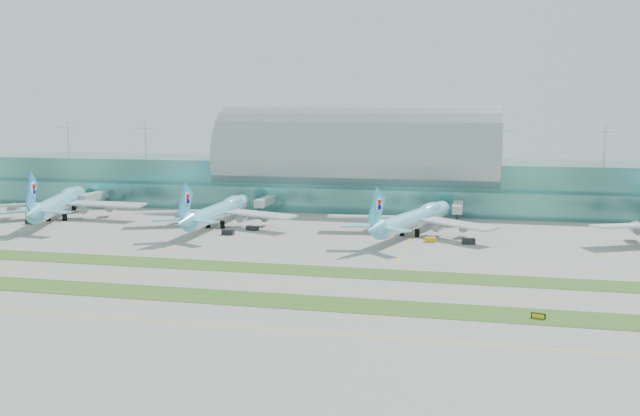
% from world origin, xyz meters
% --- Properties ---
extents(ground, '(700.00, 700.00, 0.00)m').
position_xyz_m(ground, '(0.00, 0.00, 0.00)').
color(ground, gray).
rests_on(ground, ground).
extents(terminal, '(340.00, 69.10, 36.00)m').
position_xyz_m(terminal, '(0.01, 128.79, 14.23)').
color(terminal, '#3D7A75').
rests_on(terminal, ground).
extents(grass_strip_near, '(420.00, 12.00, 0.08)m').
position_xyz_m(grass_strip_near, '(0.00, -28.00, 0.04)').
color(grass_strip_near, '#2D591E').
rests_on(grass_strip_near, ground).
extents(grass_strip_far, '(420.00, 12.00, 0.08)m').
position_xyz_m(grass_strip_far, '(0.00, 2.00, 0.04)').
color(grass_strip_far, '#2D591E').
rests_on(grass_strip_far, ground).
extents(taxiline_a, '(420.00, 0.35, 0.01)m').
position_xyz_m(taxiline_a, '(0.00, -48.00, 0.01)').
color(taxiline_a, yellow).
rests_on(taxiline_a, ground).
extents(taxiline_b, '(420.00, 0.35, 0.01)m').
position_xyz_m(taxiline_b, '(0.00, -14.00, 0.01)').
color(taxiline_b, yellow).
rests_on(taxiline_b, ground).
extents(taxiline_c, '(420.00, 0.35, 0.01)m').
position_xyz_m(taxiline_c, '(0.00, 18.00, 0.01)').
color(taxiline_c, yellow).
rests_on(taxiline_c, ground).
extents(taxiline_d, '(420.00, 0.35, 0.01)m').
position_xyz_m(taxiline_d, '(0.00, 40.00, 0.01)').
color(taxiline_d, yellow).
rests_on(taxiline_d, ground).
extents(airliner_a, '(64.03, 74.44, 21.14)m').
position_xyz_m(airliner_a, '(-104.81, 65.86, 6.52)').
color(airliner_a, '#5EBACF').
rests_on(airliner_a, ground).
extents(airliner_b, '(60.40, 68.46, 18.86)m').
position_xyz_m(airliner_b, '(-39.09, 63.35, 5.82)').
color(airliner_b, '#66C2E1').
rests_on(airliner_b, ground).
extents(airliner_c, '(57.71, 66.83, 18.77)m').
position_xyz_m(airliner_c, '(30.71, 62.09, 5.79)').
color(airliner_c, '#6ED4F2').
rests_on(airliner_c, ground).
extents(gse_b, '(3.79, 2.54, 1.74)m').
position_xyz_m(gse_b, '(-108.47, 52.99, 0.87)').
color(gse_b, black).
rests_on(gse_b, ground).
extents(gse_c, '(3.98, 2.26, 1.82)m').
position_xyz_m(gse_c, '(-29.97, 47.77, 0.91)').
color(gse_c, black).
rests_on(gse_c, ground).
extents(gse_d, '(4.63, 3.21, 1.50)m').
position_xyz_m(gse_d, '(-24.75, 57.87, 0.75)').
color(gse_d, black).
rests_on(gse_d, ground).
extents(gse_e, '(3.50, 2.19, 1.50)m').
position_xyz_m(gse_e, '(37.09, 49.75, 0.75)').
color(gse_e, '#F1B40E').
rests_on(gse_e, ground).
extents(gse_f, '(4.34, 2.54, 1.82)m').
position_xyz_m(gse_f, '(48.95, 48.62, 0.91)').
color(gse_f, black).
rests_on(gse_f, ground).
extents(taxiway_sign_east, '(2.82, 1.01, 1.20)m').
position_xyz_m(taxiway_sign_east, '(64.37, -29.39, 0.60)').
color(taxiway_sign_east, black).
rests_on(taxiway_sign_east, ground).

